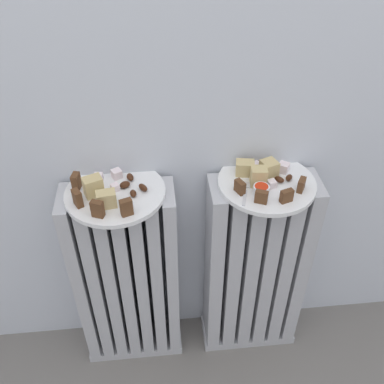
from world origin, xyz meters
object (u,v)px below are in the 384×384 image
object	(u,v)px
radiator_left	(128,281)
plate_right	(267,183)
plate_left	(115,193)
fork	(246,191)
jam_bowl_right	(261,190)
radiator_right	(255,270)

from	to	relation	value
radiator_left	plate_right	bearing A→B (deg)	0.00
radiator_left	plate_left	world-z (taller)	plate_left
fork	radiator_left	bearing A→B (deg)	173.42
plate_left	fork	world-z (taller)	fork
fork	plate_left	bearing A→B (deg)	173.42
plate_left	plate_right	distance (m)	0.39
jam_bowl_right	plate_right	bearing A→B (deg)	60.45
plate_left	plate_right	size ratio (longest dim) A/B	1.00
plate_left	plate_right	bearing A→B (deg)	0.00
plate_right	fork	size ratio (longest dim) A/B	2.73
plate_left	jam_bowl_right	distance (m)	0.36
radiator_right	plate_left	size ratio (longest dim) A/B	2.63
plate_right	jam_bowl_right	xyz separation A→B (m)	(-0.03, -0.05, 0.02)
radiator_right	plate_left	distance (m)	0.52
radiator_right	fork	size ratio (longest dim) A/B	7.19
plate_left	jam_bowl_right	xyz separation A→B (m)	(0.36, -0.05, 0.02)
radiator_right	jam_bowl_right	size ratio (longest dim) A/B	16.33
radiator_right	jam_bowl_right	bearing A→B (deg)	-119.55
plate_right	plate_left	bearing A→B (deg)	180.00
radiator_left	radiator_right	distance (m)	0.39
radiator_right	fork	xyz separation A→B (m)	(-0.06, -0.04, 0.35)
radiator_left	plate_left	distance (m)	0.34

